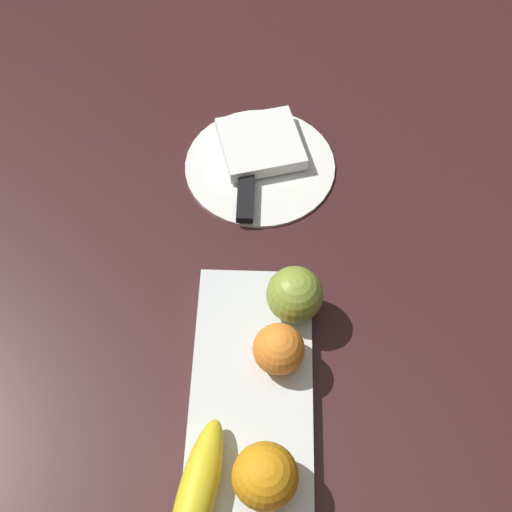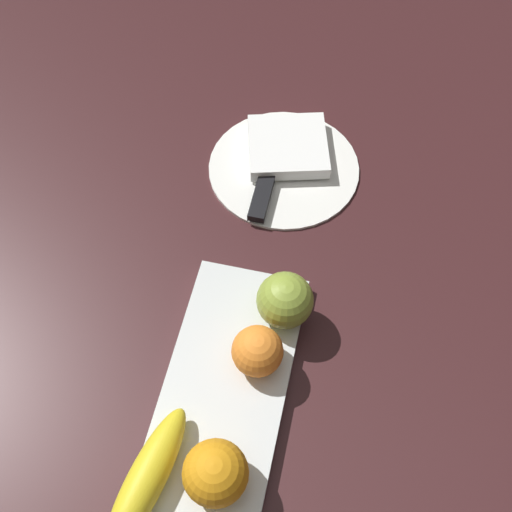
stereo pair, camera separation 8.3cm
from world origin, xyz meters
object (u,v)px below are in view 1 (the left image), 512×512
Objects in this scene: orange_near_apple at (279,349)px; knife at (244,187)px; banana at (196,496)px; apple at (295,295)px; fruit_tray at (251,410)px; folded_napkin at (261,144)px; orange_near_banana at (265,476)px; dinner_plate at (260,165)px.

knife is at bearing 11.11° from orange_near_apple.
banana is 2.72× the size of orange_near_apple.
orange_near_apple is (-0.07, 0.02, -0.00)m from apple.
fruit_tray is 0.15m from apple.
banana is 1.45× the size of folded_napkin.
orange_near_banana reaches higher than orange_near_apple.
orange_near_apple is 0.33m from dinner_plate.
orange_near_banana reaches higher than folded_napkin.
fruit_tray is at bearing 180.00° from folded_napkin.
folded_napkin is (0.41, 0.00, 0.01)m from fruit_tray.
banana is 0.75× the size of dinner_plate.
knife is at bearing 164.63° from folded_napkin.
knife is at bearing 5.53° from orange_near_banana.
folded_napkin is (0.50, 0.02, -0.04)m from orange_near_banana.
orange_near_banana is 0.40× the size of knife.
orange_near_apple reaches higher than folded_napkin.
dinner_plate is 0.03m from folded_napkin.
dinner_plate is at bearing 5.52° from orange_near_apple.
apple is at bearing -14.70° from orange_near_apple.
knife is (0.33, 0.02, 0.00)m from fruit_tray.
orange_near_banana is 0.42m from knife.
folded_napkin is at bearing 0.00° from fruit_tray.
dinner_plate is at bearing 11.29° from apple.
orange_near_apple is at bearing -4.83° from orange_near_banana.
banana is 0.19m from orange_near_apple.
orange_near_banana is at bearing -177.74° from dinner_plate.
orange_near_banana is at bearing -177.87° from folded_napkin.
fruit_tray is 0.12m from banana.
orange_near_apple is at bearing -168.60° from knife.
apple is 0.40× the size of knife.
apple is 0.28m from folded_napkin.
fruit_tray is 1.64× the size of dinner_plate.
apple is 0.31× the size of dinner_plate.
orange_near_apple is at bearing 163.75° from banana.
apple reaches higher than banana.
knife is (0.27, 0.05, -0.04)m from orange_near_apple.
apple is at bearing -8.11° from orange_near_banana.
orange_near_apple reaches higher than fruit_tray.
dinner_plate is at bearing -175.60° from banana.
orange_near_apple reaches higher than banana.
apple reaches higher than folded_napkin.
apple is 0.42× the size of banana.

